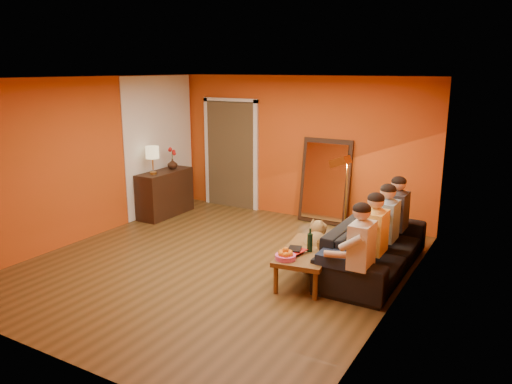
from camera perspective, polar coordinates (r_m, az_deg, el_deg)
The scene contains 27 objects.
room_shell at distance 7.15m, azimuth -2.95°, elevation 2.45°, with size 5.00×5.50×2.60m.
white_accent at distance 9.71m, azimuth -10.92°, elevation 5.30°, with size 0.02×1.90×2.58m, color white.
doorway_recess at distance 10.02m, azimuth -2.52°, elevation 4.37°, with size 1.06×0.30×2.10m, color #3F2D19.
door_jamb_left at distance 10.24m, azimuth -5.58°, elevation 4.52°, with size 0.08×0.06×2.20m, color white.
door_jamb_right at distance 9.63m, azimuth -0.03°, elevation 3.98°, with size 0.08×0.06×2.20m, color white.
door_header at distance 9.80m, azimuth -2.97°, elevation 10.44°, with size 1.22×0.06×0.08m, color white.
mirror_frame at distance 8.98m, azimuth 7.92°, elevation 1.22°, with size 0.92×0.06×1.52m, color black.
mirror_glass at distance 8.95m, azimuth 7.82°, elevation 1.17°, with size 0.78×0.02×1.36m, color white.
sideboard at distance 9.58m, azimuth -10.34°, elevation -0.14°, with size 0.44×1.18×0.85m, color black.
table_lamp at distance 9.21m, azimuth -11.73°, elevation 3.57°, with size 0.24×0.24×0.51m, color beige, non-canonical shape.
sofa at distance 7.07m, azimuth 13.39°, elevation -6.16°, with size 0.91×2.32×0.68m, color black.
coffee_table at distance 6.68m, azimuth 5.88°, elevation -8.24°, with size 0.62×1.22×0.42m, color brown, non-canonical shape.
floor_lamp at distance 7.60m, azimuth 10.23°, elevation -1.54°, with size 0.30×0.24×1.44m, color gold, non-canonical shape.
dog at distance 6.94m, azimuth 6.86°, elevation -6.12°, with size 0.38×0.60×0.70m, color #A7844B, non-canonical shape.
person_far_left at distance 6.04m, azimuth 11.94°, elevation -6.85°, with size 0.70×0.44×1.22m, color beige, non-canonical shape.
person_mid_left at distance 6.54m, azimuth 13.46°, elevation -5.31°, with size 0.70×0.44×1.22m, color #F0BE50, non-canonical shape.
person_mid_right at distance 7.04m, azimuth 14.76°, elevation -3.99°, with size 0.70×0.44×1.22m, color #7B9FBE, non-canonical shape.
person_far_right at distance 7.55m, azimuth 15.89°, elevation -2.84°, with size 0.70×0.44×1.22m, color #2F2F33, non-canonical shape.
fruit_bowl at distance 6.23m, azimuth 3.39°, elevation -6.99°, with size 0.26×0.26×0.16m, color #F2559D, non-canonical shape.
wine_bottle at distance 6.49m, azimuth 6.19°, elevation -5.48°, with size 0.07×0.07×0.31m, color black.
tumbler at distance 6.64m, azimuth 7.32°, elevation -6.00°, with size 0.11×0.11×0.10m, color #B27F3F.
laptop at distance 6.84m, azimuth 8.52°, elevation -5.79°, with size 0.31×0.20×0.02m, color black.
book_lower at distance 6.50m, azimuth 3.74°, elevation -6.75°, with size 0.17×0.23×0.02m, color black.
book_mid at distance 6.49m, azimuth 3.87°, elevation -6.56°, with size 0.20×0.27×0.02m, color #B61614.
book_upper at distance 6.47m, azimuth 3.71°, elevation -6.43°, with size 0.17×0.22×0.02m, color black.
vase at distance 9.65m, azimuth -9.52°, elevation 3.19°, with size 0.19×0.19×0.20m, color black.
flowers at distance 9.61m, azimuth -9.58°, elevation 4.55°, with size 0.17×0.17×0.42m, color #B61614, non-canonical shape.
Camera 1 is at (3.81, -5.50, 2.73)m, focal length 35.00 mm.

